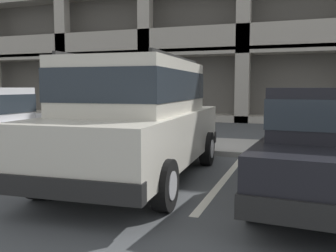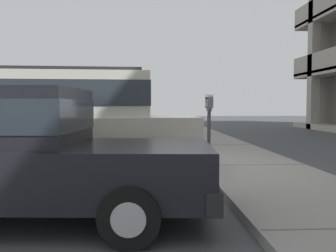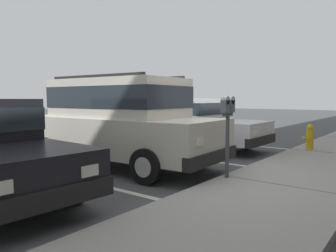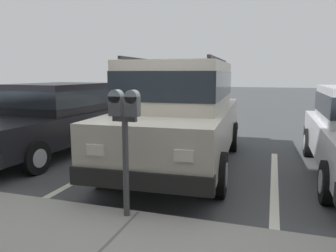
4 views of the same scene
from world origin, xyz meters
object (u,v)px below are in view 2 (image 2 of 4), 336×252
Objects in this scene: silver_suv at (75,119)px; dark_hatchback at (10,151)px; red_sedan at (89,124)px; fire_hydrant at (196,133)px; parking_meter_near at (209,112)px.

silver_suv is 1.06× the size of dark_hatchback.
silver_suv is at bearing 4.38° from red_sedan.
silver_suv is 5.39m from fire_hydrant.
parking_meter_near is at bearing 141.22° from dark_hatchback.
silver_suv is 3.32× the size of parking_meter_near.
dark_hatchback is 3.12× the size of parking_meter_near.
red_sedan and dark_hatchback have the same top height.
parking_meter_near reaches higher than red_sedan.
parking_meter_near is at bearing 42.63° from red_sedan.
dark_hatchback is 8.08m from fire_hydrant.
silver_suv is 1.09× the size of red_sedan.
fire_hydrant is (-4.46, 2.95, -0.62)m from silver_suv.
dark_hatchback reaches higher than fire_hydrant.
red_sedan reaches higher than fire_hydrant.
parking_meter_near is 2.10× the size of fire_hydrant.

